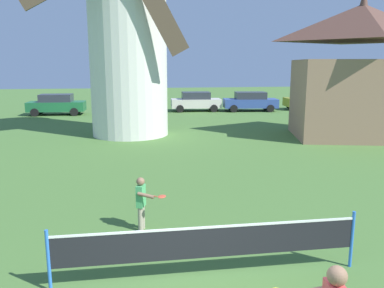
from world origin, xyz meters
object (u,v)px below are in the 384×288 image
Objects in this scene: parked_car_mustard at (309,100)px; chapel at (358,74)px; tennis_net at (209,242)px; windmill at (127,17)px; parked_car_black at (132,103)px; parked_car_cream at (196,101)px; player_far at (142,200)px; parked_car_blue at (250,101)px; parked_car_green at (57,104)px.

parked_car_mustard is 0.54× the size of chapel.
parked_car_mustard is (13.48, 24.89, 0.12)m from tennis_net.
tennis_net is (1.40, -14.97, -5.46)m from windmill.
chapel is (10.17, 12.45, 2.59)m from tennis_net.
chapel is at bearing -46.50° from parked_car_black.
parked_car_cream is 9.63m from parked_car_mustard.
parked_car_black is at bearing 90.47° from player_far.
tennis_net is 28.31m from parked_car_mustard.
player_far is at bearing 116.05° from tennis_net.
chapel is (11.57, -2.52, -2.86)m from windmill.
parked_car_blue is (9.67, 9.62, -5.33)m from windmill.
player_far is 0.28× the size of parked_car_blue.
windmill is 10.95m from parked_car_black.
chapel is at bearing -35.05° from parked_car_green.
chapel is at bearing 42.03° from player_far.
windmill is 18.67m from parked_car_mustard.
windmill is 12.23m from parked_car_green.
chapel reaches higher than parked_car_blue.
windmill is 15.99m from tennis_net.
parked_car_blue is (8.27, 24.59, 0.12)m from tennis_net.
parked_car_blue is at bearing 0.46° from parked_car_green.
windmill is at bearing -117.14° from parked_car_cream.
parked_car_green is 1.03× the size of parked_car_mustard.
player_far is 0.31× the size of parked_car_mustard.
chapel is at bearing 50.76° from tennis_net.
parked_car_black is (0.11, 9.56, -5.33)m from windmill.
chapel reaches higher than parked_car_mustard.
tennis_net is 1.34× the size of parked_car_cream.
parked_car_green is (-6.97, 24.46, 0.12)m from tennis_net.
windmill is 14.65m from parked_car_blue.
windmill is 3.05× the size of parked_car_blue.
windmill is 13.80m from player_far.
player_far is at bearing -75.22° from parked_car_green.
parked_car_mustard is at bearing 1.42° from parked_car_black.
player_far is at bearing -102.22° from parked_car_cream.
parked_car_cream reaches higher than player_far.
chapel reaches higher than parked_car_black.
parked_car_black is (5.67, 0.06, 0.00)m from parked_car_green.
parked_car_cream is 4.46m from parked_car_blue.
chapel is (6.31, -12.78, 2.47)m from parked_car_cream.
player_far is 22.25m from parked_car_black.
chapel is (-3.31, -12.44, 2.47)m from parked_car_mustard.
parked_car_green and parked_car_cream have the same top height.
parked_car_green is 21.07m from chapel.
windmill is 3.09× the size of parked_car_black.
parked_car_green and parked_car_blue have the same top height.
parked_car_green is at bearing -179.38° from parked_car_black.
tennis_net is 4.38× the size of player_far.
parked_car_black and parked_car_blue have the same top height.
player_far is 0.28× the size of parked_car_black.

